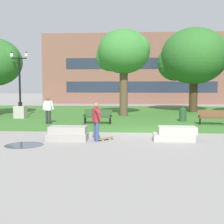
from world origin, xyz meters
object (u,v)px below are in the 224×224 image
park_bench_near_left (98,116)px  trash_bin (183,114)px  concrete_block_left (175,134)px  park_bench_near_right (213,116)px  concrete_block_center (68,134)px  person_skateboarder (96,119)px  skateboard (105,138)px  lamp_post_center (20,105)px  person_bystander_near_lawn (48,109)px

park_bench_near_left → trash_bin: size_ratio=1.91×
concrete_block_left → park_bench_near_right: bearing=61.8°
concrete_block_center → park_bench_near_right: park_bench_near_right is taller
person_skateboarder → concrete_block_center: bearing=174.6°
skateboard → lamp_post_center: bearing=129.4°
person_skateboarder → trash_bin: (4.94, 7.80, -0.48)m
concrete_block_center → skateboard: 1.68m
person_skateboarder → park_bench_near_left: (-0.65, 5.96, -0.44)m
skateboard → trash_bin: size_ratio=0.93×
person_bystander_near_lawn → park_bench_near_left: bearing=4.4°
skateboard → lamp_post_center: lamp_post_center is taller
concrete_block_center → person_bystander_near_lawn: size_ratio=1.05×
park_bench_near_right → lamp_post_center: size_ratio=0.38×
trash_bin → park_bench_near_left: bearing=-161.8°
trash_bin → concrete_block_left: bearing=-101.0°
park_bench_near_left → trash_bin: trash_bin is taller
person_skateboarder → park_bench_near_right: size_ratio=0.93×
park_bench_near_right → trash_bin: 2.36m
park_bench_near_right → trash_bin: trash_bin is taller
skateboard → person_bystander_near_lawn: person_bystander_near_lawn is taller
concrete_block_left → person_skateboarder: size_ratio=1.10×
concrete_block_center → person_skateboarder: 1.47m
skateboard → park_bench_near_left: (-1.01, 5.69, 0.45)m
person_skateboarder → park_bench_near_left: person_skateboarder is taller
skateboard → trash_bin: 8.82m
park_bench_near_left → person_bystander_near_lawn: (-3.13, -0.24, 0.44)m
concrete_block_center → park_bench_near_left: bearing=83.6°
lamp_post_center → trash_bin: lamp_post_center is taller
park_bench_near_left → trash_bin: bearing=18.2°
park_bench_near_left → park_bench_near_right: bearing=0.9°
concrete_block_center → skateboard: (1.66, 0.15, -0.22)m
concrete_block_center → skateboard: concrete_block_center is taller
person_bystander_near_lawn → skateboard: bearing=-52.8°
park_bench_near_left → skateboard: bearing=-80.0°
park_bench_near_left → person_skateboarder: bearing=-83.8°
skateboard → park_bench_near_right: 8.50m
park_bench_near_left → trash_bin: 5.88m
concrete_block_center → park_bench_near_right: (7.85, 5.96, 0.23)m
concrete_block_center → trash_bin: (6.24, 7.68, 0.20)m
lamp_post_center → skateboard: bearing=-50.6°
skateboard → person_bystander_near_lawn: 6.90m
concrete_block_left → skateboard: 3.16m
concrete_block_center → person_skateboarder: person_skateboarder is taller
concrete_block_center → person_bystander_near_lawn: 6.16m
concrete_block_left → person_bystander_near_lawn: (-7.28, 5.33, 0.68)m
person_bystander_near_lawn → park_bench_near_right: bearing=2.0°
concrete_block_left → lamp_post_center: (-10.33, 8.63, 0.71)m
person_skateboarder → park_bench_near_left: size_ratio=0.93×
lamp_post_center → concrete_block_center: bearing=-58.2°
concrete_block_left → park_bench_near_left: 6.95m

